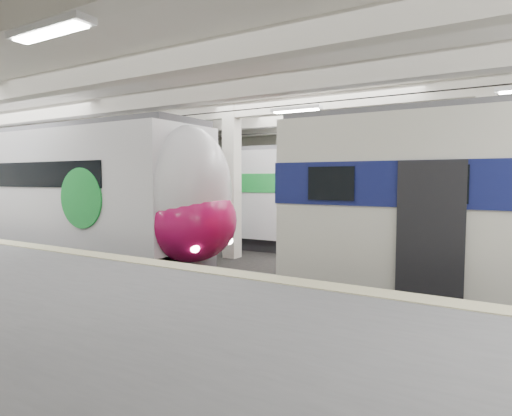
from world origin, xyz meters
The scene contains 3 objects.
station_hall centered at (0.00, -1.74, 3.24)m, with size 36.00×24.00×5.75m.
modern_emu centered at (-7.79, 0.00, 2.29)m, with size 14.53×3.00×4.65m.
far_train centered at (-7.96, 5.50, 2.14)m, with size 12.88×3.01×4.14m.
Camera 1 is at (5.58, -9.78, 2.87)m, focal length 30.00 mm.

